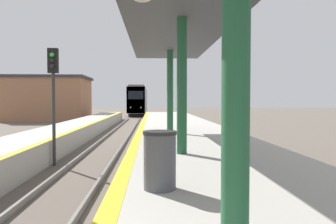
{
  "coord_description": "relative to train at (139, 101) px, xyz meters",
  "views": [
    {
      "loc": [
        2.23,
        -1.45,
        2.4
      ],
      "look_at": [
        3.15,
        17.07,
        1.74
      ],
      "focal_mm": 35.0,
      "sensor_mm": 36.0,
      "label": 1
    }
  ],
  "objects": [
    {
      "name": "trash_bin",
      "position": [
        2.36,
        -49.69,
        -0.93
      ],
      "size": [
        0.56,
        0.56,
        0.97
      ],
      "color": "#4C4C51",
      "rests_on": "platform_right"
    },
    {
      "name": "station_canopy",
      "position": [
        3.06,
        -46.1,
        2.28
      ],
      "size": [
        3.28,
        17.41,
        3.94
      ],
      "color": "#1E5133",
      "rests_on": "platform_right"
    },
    {
      "name": "signal_mid",
      "position": [
        -1.37,
        -42.93,
        0.67
      ],
      "size": [
        0.36,
        0.31,
        4.29
      ],
      "color": "#2D2D2D",
      "rests_on": "ground"
    },
    {
      "name": "station_building",
      "position": [
        -10.37,
        -15.12,
        0.3
      ],
      "size": [
        9.93,
        6.92,
        5.25
      ],
      "color": "#9E6B4C",
      "rests_on": "ground"
    },
    {
      "name": "train",
      "position": [
        0.0,
        0.0,
        0.0
      ],
      "size": [
        2.61,
        19.16,
        4.61
      ],
      "color": "black",
      "rests_on": "ground"
    }
  ]
}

